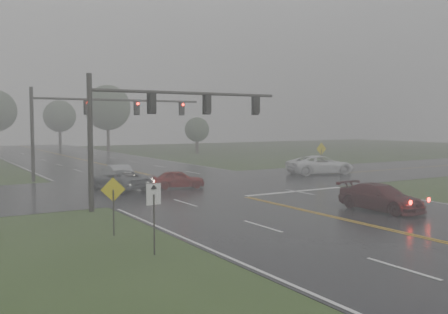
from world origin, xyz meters
TOP-DOWN VIEW (x-y plane):
  - ground at (0.00, 0.00)m, footprint 180.00×180.00m
  - main_road at (0.00, 20.00)m, footprint 18.00×160.00m
  - cross_street at (0.00, 22.00)m, footprint 120.00×14.00m
  - stop_bar at (4.50, 14.40)m, footprint 8.50×0.50m
  - sedan_maroon at (3.61, 5.99)m, footprint 2.39×5.20m
  - sedan_red at (-1.80, 20.43)m, footprint 4.23×2.75m
  - sedan_silver at (-4.57, 25.96)m, footprint 1.87×4.62m
  - car_grey at (-6.01, 21.80)m, footprint 3.74×5.68m
  - pickup_white at (14.14, 22.41)m, footprint 6.85×4.24m
  - signal_gantry_near at (-6.43, 14.21)m, footprint 12.50×0.33m
  - signal_gantry_far at (-5.31, 30.52)m, footprint 15.54×0.40m
  - sign_diamond_west at (-11.11, 7.87)m, footprint 1.05×0.21m
  - sign_arrow_white at (-10.88, 4.03)m, footprint 0.59×0.12m
  - sign_diamond_east at (15.22, 23.49)m, footprint 1.23×0.10m
  - tree_ne_a at (9.08, 69.14)m, footprint 7.62×7.62m
  - tree_e_near at (19.38, 56.67)m, footprint 3.89×3.89m
  - tree_n_far at (5.71, 88.51)m, footprint 6.34×6.34m

SIDE VIEW (x-z plane):
  - ground at x=0.00m, z-range 0.00..0.00m
  - main_road at x=0.00m, z-range -0.01..0.01m
  - cross_street at x=0.00m, z-range -0.01..0.01m
  - stop_bar at x=4.50m, z-range 0.00..0.00m
  - sedan_maroon at x=3.61m, z-range -0.74..0.74m
  - sedan_red at x=-1.80m, z-range -0.67..0.67m
  - sedan_silver at x=-4.57m, z-range -0.75..0.75m
  - car_grey at x=-6.01m, z-range -0.73..0.73m
  - pickup_white at x=14.14m, z-range -0.88..0.88m
  - sign_diamond_west at x=-11.11m, z-range 0.44..2.99m
  - sign_arrow_white at x=-10.88m, z-range 0.53..3.20m
  - sign_diamond_east at x=15.22m, z-range 0.51..3.46m
  - tree_e_near at x=19.38m, z-range 0.89..6.61m
  - signal_gantry_near at x=-6.43m, z-range 1.50..9.09m
  - signal_gantry_far at x=-5.31m, z-range 1.64..9.48m
  - tree_n_far at x=5.71m, z-range 1.47..10.77m
  - tree_ne_a at x=9.08m, z-range 1.77..12.96m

